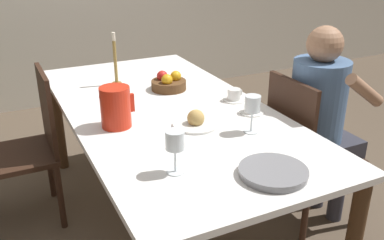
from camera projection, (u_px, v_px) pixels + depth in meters
The scene contains 14 objects.
ground_plane at pixel (170, 221), 2.59m from camera, with size 20.00×20.00×0.00m, color brown.
dining_table at pixel (167, 122), 2.33m from camera, with size 1.02×2.04×0.73m.
chair_person_side at pixel (304, 150), 2.41m from camera, with size 0.42×0.42×0.91m.
chair_opposite at pixel (29, 145), 2.46m from camera, with size 0.42×0.42×0.91m.
person_seated at pixel (322, 113), 2.35m from camera, with size 0.39×0.41×1.17m.
red_pitcher at pixel (116, 107), 2.04m from camera, with size 0.17×0.15×0.20m.
wine_glass_water at pixel (252, 105), 1.97m from camera, with size 0.07×0.07×0.18m.
wine_glass_juice at pixel (175, 143), 1.62m from camera, with size 0.07×0.07×0.18m.
teacup_near_person at pixel (252, 108), 2.22m from camera, with size 0.13×0.13×0.07m.
teacup_across at pixel (234, 96), 2.40m from camera, with size 0.13×0.13×0.07m.
serving_tray at pixel (273, 172), 1.65m from camera, with size 0.27×0.27×0.03m.
bread_plate at pixel (196, 121), 2.08m from camera, with size 0.23×0.23×0.09m.
fruit_bowl at pixel (169, 83), 2.57m from camera, with size 0.21×0.21×0.11m.
candlestick_tall at pixel (116, 65), 2.62m from camera, with size 0.06×0.06×0.33m.
Camera 1 is at (-0.82, -1.98, 1.58)m, focal length 40.00 mm.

